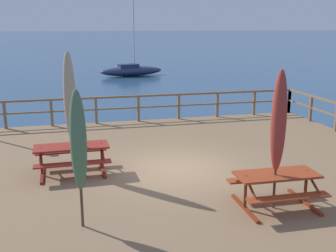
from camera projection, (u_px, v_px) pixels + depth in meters
name	position (u px, v px, depth m)	size (l,w,h in m)	color
ground_plane	(176.00, 196.00, 11.73)	(600.00, 600.00, 0.00)	navy
wooden_deck	(176.00, 182.00, 11.63)	(14.14, 12.27, 0.83)	#846647
railing_waterside_far	(138.00, 103.00, 16.99)	(13.94, 0.10, 1.09)	brown
picnic_table_back_right	(276.00, 183.00, 9.01)	(1.83, 1.44, 0.78)	#993819
picnic_table_front_left	(72.00, 153.00, 11.06)	(1.98, 1.43, 0.78)	maroon
patio_umbrella_tall_back_right	(279.00, 122.00, 8.60)	(0.32, 0.32, 3.04)	#4C3828
patio_umbrella_tall_mid_left	(70.00, 97.00, 10.73)	(0.32, 0.32, 3.26)	#4C3828
patio_umbrella_tall_mid_right	(78.00, 142.00, 7.81)	(0.32, 0.32, 2.76)	#4C3828
sailboat_distant	(131.00, 70.00, 38.92)	(6.19, 2.58, 7.72)	navy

